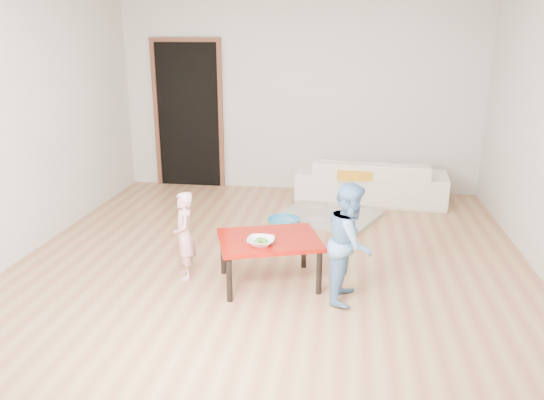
% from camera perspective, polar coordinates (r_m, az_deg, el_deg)
% --- Properties ---
extents(floor, '(5.00, 5.00, 0.01)m').
position_cam_1_polar(floor, '(5.41, 0.30, -5.96)').
color(floor, '#A46646').
rests_on(floor, ground).
extents(back_wall, '(5.00, 0.02, 2.60)m').
position_cam_1_polar(back_wall, '(7.50, 3.00, 10.87)').
color(back_wall, silver).
rests_on(back_wall, floor).
extents(left_wall, '(0.02, 5.00, 2.60)m').
position_cam_1_polar(left_wall, '(5.92, -24.62, 7.62)').
color(left_wall, silver).
rests_on(left_wall, floor).
extents(doorway, '(1.02, 0.08, 2.11)m').
position_cam_1_polar(doorway, '(7.83, -8.94, 8.93)').
color(doorway, brown).
rests_on(doorway, back_wall).
extents(sofa, '(2.02, 0.93, 0.57)m').
position_cam_1_polar(sofa, '(7.22, 10.62, 2.15)').
color(sofa, white).
rests_on(sofa, floor).
extents(cushion, '(0.48, 0.44, 0.12)m').
position_cam_1_polar(cushion, '(6.95, 8.74, 2.91)').
color(cushion, orange).
rests_on(cushion, sofa).
extents(red_table, '(1.03, 0.90, 0.44)m').
position_cam_1_polar(red_table, '(4.75, -0.30, -6.54)').
color(red_table, '#931008').
rests_on(red_table, floor).
extents(bowl, '(0.23, 0.23, 0.06)m').
position_cam_1_polar(bowl, '(4.51, -1.20, -4.49)').
color(bowl, white).
rests_on(bowl, red_table).
extents(broccoli, '(0.12, 0.12, 0.06)m').
position_cam_1_polar(broccoli, '(4.51, -1.20, -4.49)').
color(broccoli, '#2D5919').
rests_on(broccoli, red_table).
extents(child_pink, '(0.29, 0.35, 0.81)m').
position_cam_1_polar(child_pink, '(4.86, -9.43, -3.81)').
color(child_pink, '#DA6375').
rests_on(child_pink, floor).
extents(child_blue, '(0.45, 0.54, 1.01)m').
position_cam_1_polar(child_blue, '(4.42, 8.42, -4.55)').
color(child_blue, '#5E9FDA').
rests_on(child_blue, floor).
extents(basin, '(0.37, 0.37, 0.11)m').
position_cam_1_polar(basin, '(6.15, 1.24, -2.48)').
color(basin, teal).
rests_on(basin, floor).
extents(blanket, '(1.38, 1.28, 0.06)m').
position_cam_1_polar(blanket, '(6.53, 6.14, -1.66)').
color(blanket, beige).
rests_on(blanket, floor).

